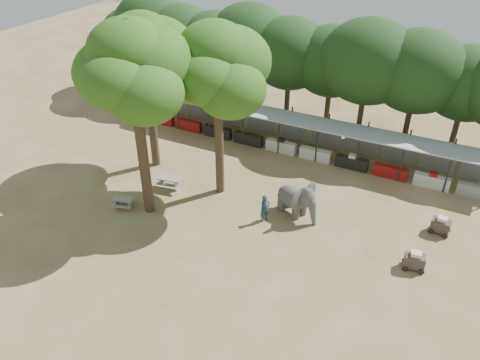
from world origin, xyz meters
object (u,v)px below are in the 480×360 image
at_px(elephant, 297,199).
at_px(picnic_table_far, 170,181).
at_px(picnic_table_near, 123,201).
at_px(cart_back, 441,225).
at_px(cart_front, 414,261).
at_px(handler, 265,208).
at_px(yard_tree_left, 145,55).
at_px(yard_tree_back, 217,68).
at_px(yard_tree_center, 132,70).

xyz_separation_m(elephant, picnic_table_far, (-8.87, -1.00, -0.65)).
relative_size(picnic_table_near, cart_back, 1.31).
distance_m(cart_front, cart_back, 3.99).
bearing_deg(handler, picnic_table_far, 116.61).
relative_size(yard_tree_left, yard_tree_back, 0.97).
relative_size(cart_front, cart_back, 1.03).
bearing_deg(handler, elephant, -16.38).
bearing_deg(picnic_table_far, handler, -13.13).
distance_m(handler, cart_back, 10.53).
xyz_separation_m(yard_tree_left, yard_tree_back, (6.00, -1.00, 0.34)).
bearing_deg(picnic_table_near, cart_back, 2.40).
bearing_deg(cart_front, picnic_table_far, 166.66).
xyz_separation_m(yard_tree_left, elephant, (11.73, -1.43, -7.01)).
bearing_deg(yard_tree_left, handler, -15.81).
relative_size(yard_tree_back, handler, 6.17).
xyz_separation_m(yard_tree_center, picnic_table_far, (-0.14, 2.57, -8.67)).
xyz_separation_m(yard_tree_center, yard_tree_back, (3.00, 4.00, -0.67)).
bearing_deg(elephant, yard_tree_left, -167.12).
distance_m(handler, picnic_table_near, 9.19).
height_order(yard_tree_center, elephant, yard_tree_center).
xyz_separation_m(yard_tree_back, cart_back, (14.09, 1.71, -7.98)).
xyz_separation_m(handler, cart_front, (9.01, -0.30, -0.36)).
bearing_deg(handler, cart_front, -61.73).
distance_m(yard_tree_center, yard_tree_back, 5.04).
relative_size(picnic_table_far, cart_front, 1.46).
distance_m(yard_tree_left, cart_back, 21.50).
distance_m(yard_tree_back, elephant, 9.34).
distance_m(yard_tree_center, cart_back, 19.98).
height_order(cart_front, cart_back, cart_back).
xyz_separation_m(elephant, cart_front, (7.47, -1.76, -0.62)).
height_order(yard_tree_left, yard_tree_center, yard_tree_center).
bearing_deg(cart_front, yard_tree_center, 175.69).
xyz_separation_m(picnic_table_near, cart_front, (17.75, 2.50, 0.12)).
relative_size(yard_tree_back, cart_front, 8.83).
xyz_separation_m(yard_tree_left, picnic_table_near, (1.45, -5.68, -7.76)).
relative_size(elephant, cart_front, 2.48).
relative_size(yard_tree_left, handler, 5.98).
relative_size(yard_tree_center, elephant, 3.77).
xyz_separation_m(yard_tree_left, picnic_table_far, (2.86, -2.43, -7.66)).
relative_size(yard_tree_center, yard_tree_back, 1.06).
height_order(elephant, cart_front, elephant).
bearing_deg(yard_tree_back, picnic_table_far, -155.47).
xyz_separation_m(yard_tree_back, handler, (4.20, -1.89, -7.62)).
bearing_deg(yard_tree_left, cart_back, 2.01).
bearing_deg(picnic_table_near, elephant, 5.95).
distance_m(yard_tree_center, picnic_table_far, 9.04).
height_order(yard_tree_left, handler, yard_tree_left).
distance_m(elephant, cart_front, 7.70).
bearing_deg(picnic_table_far, cart_front, -12.22).
distance_m(elephant, picnic_table_near, 11.15).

